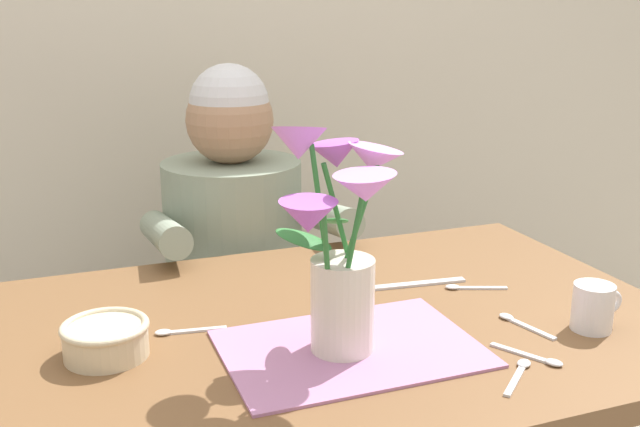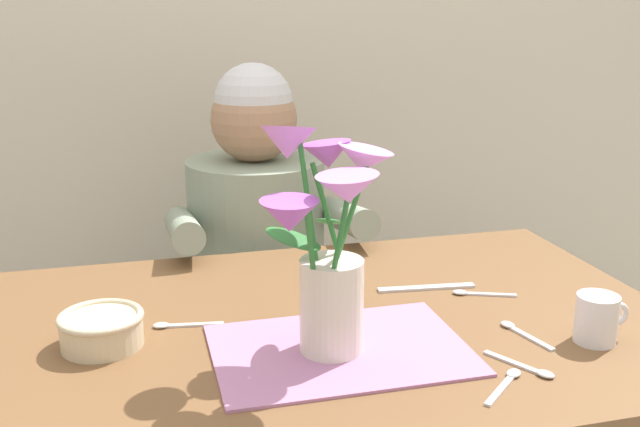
# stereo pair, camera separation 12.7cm
# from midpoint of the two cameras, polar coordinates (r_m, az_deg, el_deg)

# --- Properties ---
(wood_panel_backdrop) EXTENTS (4.00, 0.10, 2.50)m
(wood_panel_backdrop) POSITION_cam_midpoint_polar(r_m,az_deg,el_deg) (2.20, -11.05, 15.17)
(wood_panel_backdrop) COLOR beige
(wood_panel_backdrop) RESTS_ON ground_plane
(dining_table) EXTENTS (1.20, 0.80, 0.74)m
(dining_table) POSITION_cam_midpoint_polar(r_m,az_deg,el_deg) (1.33, -1.57, -12.08)
(dining_table) COLOR brown
(dining_table) RESTS_ON ground_plane
(seated_person) EXTENTS (0.45, 0.47, 1.14)m
(seated_person) POSITION_cam_midpoint_polar(r_m,az_deg,el_deg) (1.90, -8.44, -6.04)
(seated_person) COLOR #4C4C56
(seated_person) RESTS_ON ground_plane
(striped_placemat) EXTENTS (0.40, 0.28, 0.00)m
(striped_placemat) POSITION_cam_midpoint_polar(r_m,az_deg,el_deg) (1.18, -0.74, -10.46)
(striped_placemat) COLOR #B275A3
(striped_placemat) RESTS_ON dining_table
(flower_vase) EXTENTS (0.23, 0.23, 0.36)m
(flower_vase) POSITION_cam_midpoint_polar(r_m,az_deg,el_deg) (1.10, -1.84, -2.31)
(flower_vase) COLOR silver
(flower_vase) RESTS_ON dining_table
(ceramic_bowl) EXTENTS (0.14, 0.14, 0.06)m
(ceramic_bowl) POSITION_cam_midpoint_polar(r_m,az_deg,el_deg) (1.22, -19.18, -9.08)
(ceramic_bowl) COLOR beige
(ceramic_bowl) RESTS_ON dining_table
(dinner_knife) EXTENTS (0.19, 0.04, 0.00)m
(dinner_knife) POSITION_cam_midpoint_polar(r_m,az_deg,el_deg) (1.45, 5.17, -5.48)
(dinner_knife) COLOR silver
(dinner_knife) RESTS_ON dining_table
(ceramic_mug) EXTENTS (0.09, 0.07, 0.08)m
(ceramic_mug) POSITION_cam_midpoint_polar(r_m,az_deg,el_deg) (1.30, 17.80, -6.95)
(ceramic_mug) COLOR silver
(ceramic_mug) RESTS_ON dining_table
(spoon_0) EXTENTS (0.10, 0.09, 0.01)m
(spoon_0) POSITION_cam_midpoint_polar(r_m,az_deg,el_deg) (1.14, 12.10, -11.91)
(spoon_0) COLOR silver
(spoon_0) RESTS_ON dining_table
(spoon_1) EXTENTS (0.12, 0.03, 0.01)m
(spoon_1) POSITION_cam_midpoint_polar(r_m,az_deg,el_deg) (1.28, -13.70, -8.90)
(spoon_1) COLOR silver
(spoon_1) RESTS_ON dining_table
(spoon_2) EXTENTS (0.07, 0.11, 0.01)m
(spoon_2) POSITION_cam_midpoint_polar(r_m,az_deg,el_deg) (1.19, 13.54, -10.88)
(spoon_2) COLOR silver
(spoon_2) RESTS_ON dining_table
(spoon_3) EXTENTS (0.04, 0.12, 0.01)m
(spoon_3) POSITION_cam_midpoint_polar(r_m,az_deg,el_deg) (1.30, 12.36, -8.26)
(spoon_3) COLOR silver
(spoon_3) RESTS_ON dining_table
(spoon_4) EXTENTS (0.12, 0.06, 0.01)m
(spoon_4) POSITION_cam_midpoint_polar(r_m,az_deg,el_deg) (1.44, 8.76, -5.72)
(spoon_4) COLOR silver
(spoon_4) RESTS_ON dining_table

